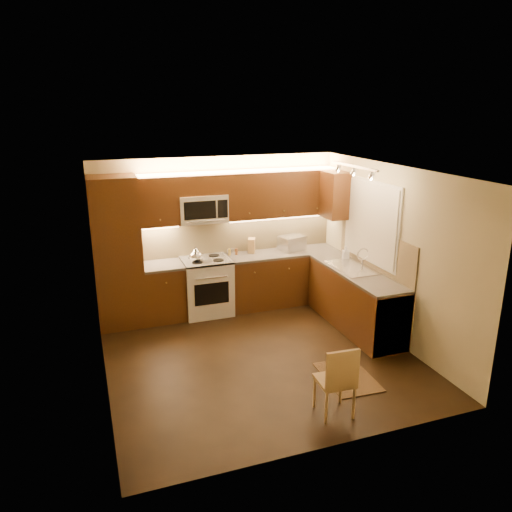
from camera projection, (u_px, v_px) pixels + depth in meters
name	position (u px, v px, depth m)	size (l,w,h in m)	color
floor	(259.00, 356.00, 6.75)	(4.00, 4.00, 0.01)	black
ceiling	(260.00, 171.00, 6.02)	(4.00, 4.00, 0.01)	beige
wall_back	(218.00, 233.00, 8.19)	(4.00, 0.01, 2.50)	#BCB28A
wall_front	(333.00, 333.00, 4.58)	(4.00, 0.01, 2.50)	#BCB28A
wall_left	(98.00, 287.00, 5.74)	(0.01, 4.00, 2.50)	#BCB28A
wall_right	(392.00, 254.00, 7.03)	(0.01, 4.00, 2.50)	#BCB28A
pantry	(117.00, 253.00, 7.42)	(0.70, 0.60, 2.30)	#40240D
base_cab_back_left	(164.00, 293.00, 7.84)	(0.62, 0.60, 0.86)	#40240D
counter_back_left	(162.00, 266.00, 7.71)	(0.62, 0.60, 0.04)	#363331
base_cab_back_right	(282.00, 278.00, 8.49)	(1.92, 0.60, 0.86)	#40240D
counter_back_right	(283.00, 253.00, 8.36)	(1.92, 0.60, 0.04)	#363331
base_cab_right	(355.00, 300.00, 7.53)	(0.60, 2.00, 0.86)	#40240D
counter_right	(357.00, 272.00, 7.40)	(0.60, 2.00, 0.04)	#363331
dishwasher	(381.00, 318.00, 6.90)	(0.58, 0.60, 0.84)	silver
backsplash_back	(238.00, 234.00, 8.30)	(3.30, 0.02, 0.60)	tan
backsplash_right	(375.00, 250.00, 7.40)	(0.02, 2.00, 0.60)	tan
upper_cab_back_left	(157.00, 201.00, 7.53)	(0.62, 0.35, 0.75)	#40240D
upper_cab_back_right	(281.00, 193.00, 8.18)	(1.92, 0.35, 0.75)	#40240D
upper_cab_bridge	(201.00, 184.00, 7.69)	(0.76, 0.35, 0.31)	#40240D
upper_cab_right_corner	(335.00, 195.00, 8.05)	(0.35, 0.50, 0.75)	#40240D
stove	(207.00, 286.00, 8.03)	(0.76, 0.65, 0.92)	silver
microwave	(202.00, 208.00, 7.78)	(0.76, 0.38, 0.44)	silver
window_frame	(371.00, 222.00, 7.42)	(0.03, 1.44, 1.24)	silver
window_blinds	(370.00, 222.00, 7.41)	(0.02, 1.36, 1.16)	silver
sink	(352.00, 263.00, 7.51)	(0.52, 0.86, 0.15)	silver
faucet	(363.00, 257.00, 7.54)	(0.20, 0.04, 0.30)	silver
track_light_bar	(354.00, 166.00, 6.89)	(0.04, 1.20, 0.03)	silver
kettle	(196.00, 254.00, 7.73)	(0.21, 0.21, 0.24)	silver
toaster_oven	(292.00, 243.00, 8.44)	(0.41, 0.31, 0.25)	silver
knife_block	(252.00, 245.00, 8.29)	(0.11, 0.18, 0.24)	#A98A4C
spice_jar_a	(229.00, 251.00, 8.22)	(0.04, 0.04, 0.09)	silver
spice_jar_b	(236.00, 252.00, 8.19)	(0.05, 0.05, 0.10)	brown
spice_jar_c	(232.00, 250.00, 8.29)	(0.05, 0.05, 0.09)	silver
spice_jar_d	(229.00, 252.00, 8.16)	(0.05, 0.05, 0.11)	#A88932
soap_bottle	(346.00, 253.00, 7.94)	(0.10, 0.10, 0.21)	white
rug	(347.00, 377.00, 6.21)	(0.58, 0.87, 0.01)	black
dining_chair	(335.00, 379.00, 5.38)	(0.37, 0.37, 0.85)	#A98A4C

